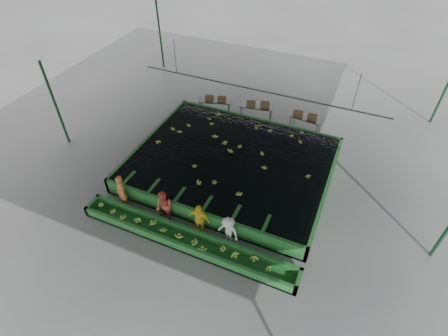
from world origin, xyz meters
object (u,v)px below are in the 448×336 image
at_px(sorting_trough, 186,240).
at_px(worker_d, 228,231).
at_px(flotation_tank, 232,164).
at_px(worker_b, 164,207).
at_px(box_stack_left, 216,100).
at_px(box_stack_right, 305,118).
at_px(worker_c, 199,219).
at_px(box_stack_mid, 258,107).
at_px(packing_table_left, 215,106).
at_px(packing_table_mid, 256,112).
at_px(worker_a, 121,192).
at_px(packing_table_right, 305,123).

distance_m(sorting_trough, worker_d, 1.89).
xyz_separation_m(flotation_tank, worker_b, (-1.46, -4.30, 0.41)).
height_order(worker_b, box_stack_left, worker_b).
bearing_deg(box_stack_right, worker_c, -103.41).
bearing_deg(worker_b, worker_c, 20.56).
relative_size(sorting_trough, worker_b, 5.79).
bearing_deg(box_stack_mid, packing_table_left, -173.37).
height_order(worker_b, packing_table_mid, worker_b).
relative_size(worker_a, worker_d, 1.18).
relative_size(flotation_tank, worker_a, 5.64).
distance_m(packing_table_right, box_stack_right, 0.43).
height_order(packing_table_right, box_stack_mid, box_stack_mid).
xyz_separation_m(sorting_trough, worker_d, (1.63, 0.80, 0.50)).
relative_size(sorting_trough, box_stack_mid, 7.12).
distance_m(packing_table_left, box_stack_left, 0.47).
distance_m(worker_b, packing_table_right, 10.42).
xyz_separation_m(flotation_tank, sorting_trough, (0.00, -5.10, -0.20)).
distance_m(worker_a, box_stack_right, 11.41).
xyz_separation_m(worker_c, packing_table_mid, (-0.79, 9.51, -0.38)).
bearing_deg(sorting_trough, worker_c, 71.34).
bearing_deg(packing_table_right, sorting_trough, -104.19).
distance_m(worker_d, box_stack_mid, 9.64).
relative_size(worker_b, packing_table_left, 0.85).
distance_m(worker_d, packing_table_left, 10.30).
xyz_separation_m(sorting_trough, worker_a, (-3.76, 0.80, 0.64)).
bearing_deg(box_stack_left, sorting_trough, -72.53).
xyz_separation_m(sorting_trough, packing_table_right, (2.62, 10.37, 0.17)).
height_order(worker_d, box_stack_mid, worker_d).
height_order(worker_b, box_stack_mid, worker_b).
distance_m(packing_table_mid, packing_table_right, 3.15).
distance_m(worker_c, worker_d, 1.37).
distance_m(worker_c, box_stack_mid, 9.44).
bearing_deg(sorting_trough, box_stack_mid, 92.23).
xyz_separation_m(worker_c, box_stack_mid, (-0.67, 9.42, 0.09)).
bearing_deg(worker_d, box_stack_left, 128.39).
xyz_separation_m(packing_table_left, box_stack_mid, (2.79, 0.32, 0.48)).
xyz_separation_m(packing_table_mid, box_stack_left, (-2.57, -0.47, 0.46)).
xyz_separation_m(packing_table_mid, packing_table_right, (3.15, 0.07, -0.05)).
bearing_deg(box_stack_left, packing_table_mid, 10.30).
bearing_deg(box_stack_mid, box_stack_left, -172.10).
bearing_deg(packing_table_left, worker_d, -62.06).
bearing_deg(packing_table_mid, worker_d, -77.21).
bearing_deg(box_stack_mid, worker_b, -96.41).
bearing_deg(packing_table_right, worker_c, -103.81).
distance_m(flotation_tank, packing_table_right, 5.89).
bearing_deg(packing_table_mid, box_stack_left, -169.70).
relative_size(worker_b, packing_table_mid, 0.84).
bearing_deg(box_stack_mid, worker_d, -77.82).
relative_size(worker_c, box_stack_right, 1.20).
relative_size(worker_c, packing_table_left, 0.84).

